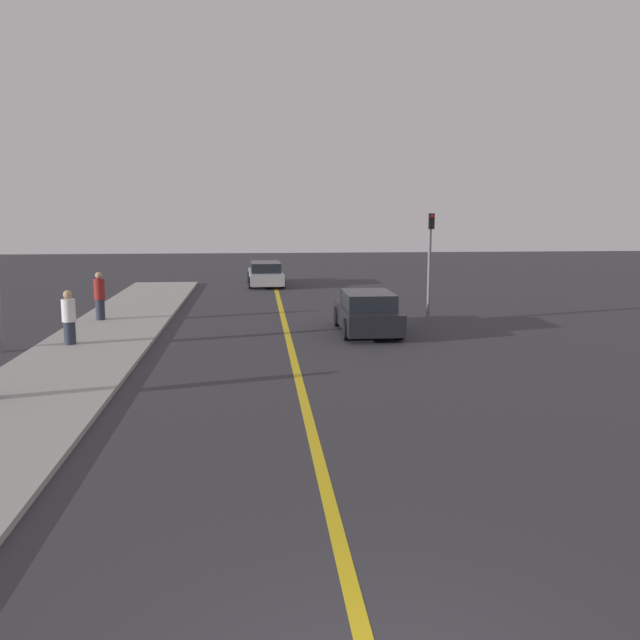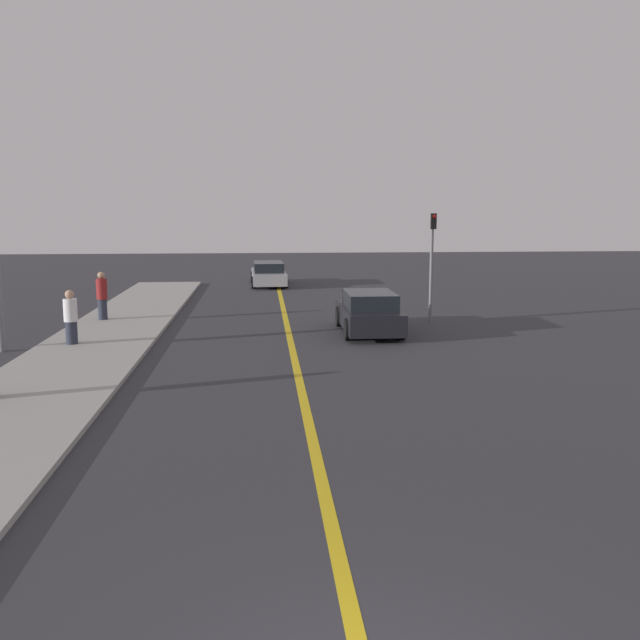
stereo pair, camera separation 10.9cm
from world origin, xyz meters
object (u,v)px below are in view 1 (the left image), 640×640
car_near_right_lane (367,313)px  pedestrian_mid_group (69,318)px  traffic_light (430,256)px  car_ahead_center (266,274)px  pedestrian_far_standing (100,296)px

car_near_right_lane → pedestrian_mid_group: size_ratio=2.69×
pedestrian_mid_group → traffic_light: (11.70, 3.76, 1.50)m
car_ahead_center → pedestrian_far_standing: 13.41m
car_ahead_center → pedestrian_mid_group: 17.66m
traffic_light → pedestrian_far_standing: bearing=175.6°
car_near_right_lane → pedestrian_far_standing: size_ratio=2.51×
pedestrian_mid_group → car_ahead_center: bearing=70.1°
car_ahead_center → pedestrian_mid_group: (-6.00, -16.61, 0.30)m
car_near_right_lane → car_ahead_center: (-3.15, 14.84, -0.06)m
car_near_right_lane → car_ahead_center: bearing=102.2°
pedestrian_far_standing → pedestrian_mid_group: bearing=-88.8°
car_ahead_center → pedestrian_far_standing: (-6.10, -11.94, 0.36)m
pedestrian_far_standing → car_ahead_center: bearing=62.9°
car_near_right_lane → traffic_light: bearing=38.2°
pedestrian_far_standing → car_near_right_lane: bearing=-17.4°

